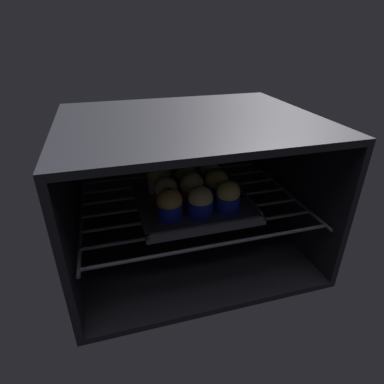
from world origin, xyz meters
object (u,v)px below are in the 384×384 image
at_px(muffin_row0_col2, 228,197).
at_px(muffin_row2_col2, 209,173).
at_px(muffin_row1_col0, 166,192).
at_px(baking_tray, 192,202).
at_px(muffin_row2_col1, 186,177).
at_px(muffin_row0_col0, 170,204).
at_px(muffin_row1_col1, 191,187).
at_px(muffin_row2_col0, 159,178).
at_px(muffin_row0_col1, 201,202).
at_px(muffin_row1_col2, 216,183).

bearing_deg(muffin_row0_col2, muffin_row2_col2, 89.89).
relative_size(muffin_row1_col0, muffin_row2_col2, 1.02).
height_order(muffin_row1_col0, muffin_row2_col2, muffin_row1_col0).
relative_size(baking_tray, muffin_row2_col2, 3.84).
distance_m(muffin_row1_col0, muffin_row2_col1, 0.10).
relative_size(muffin_row0_col0, muffin_row0_col2, 0.98).
distance_m(muffin_row0_col2, muffin_row1_col0, 0.15).
distance_m(muffin_row1_col1, muffin_row2_col1, 0.06).
relative_size(baking_tray, muffin_row0_col0, 3.68).
xyz_separation_m(muffin_row2_col0, muffin_row2_col1, (0.07, -0.01, -0.00)).
bearing_deg(muffin_row2_col1, muffin_row0_col2, -64.04).
relative_size(muffin_row0_col1, muffin_row1_col2, 0.90).
bearing_deg(muffin_row0_col2, baking_tray, 134.62).
bearing_deg(muffin_row0_col1, muffin_row1_col2, 48.49).
distance_m(baking_tray, muffin_row1_col1, 0.04).
distance_m(muffin_row0_col0, muffin_row2_col0, 0.14).
relative_size(muffin_row1_col0, muffin_row2_col0, 0.96).
xyz_separation_m(baking_tray, muffin_row2_col0, (-0.07, 0.07, 0.04)).
xyz_separation_m(muffin_row0_col2, muffin_row1_col1, (-0.07, 0.07, 0.00)).
height_order(baking_tray, muffin_row2_col1, muffin_row2_col1).
xyz_separation_m(muffin_row1_col0, muffin_row1_col2, (0.13, 0.01, 0.00)).
bearing_deg(muffin_row2_col1, muffin_row2_col0, 174.97).
relative_size(muffin_row1_col2, muffin_row2_col1, 1.11).
bearing_deg(muffin_row2_col0, muffin_row1_col1, -46.24).
relative_size(muffin_row0_col0, muffin_row2_col2, 1.04).
relative_size(muffin_row2_col0, muffin_row2_col2, 1.06).
relative_size(baking_tray, muffin_row2_col0, 3.61).
bearing_deg(muffin_row0_col0, muffin_row0_col2, -1.79).
bearing_deg(muffin_row1_col1, baking_tray, -24.96).
relative_size(muffin_row2_col0, muffin_row2_col1, 1.05).
bearing_deg(muffin_row2_col2, muffin_row0_col1, -115.73).
bearing_deg(baking_tray, muffin_row1_col1, 155.04).
bearing_deg(muffin_row0_col1, muffin_row2_col0, 116.33).
xyz_separation_m(baking_tray, muffin_row2_col1, (0.00, 0.06, 0.04)).
bearing_deg(muffin_row1_col1, muffin_row0_col1, -87.23).
height_order(muffin_row1_col1, muffin_row2_col0, muffin_row1_col1).
bearing_deg(baking_tray, muffin_row1_col2, 1.36).
height_order(muffin_row0_col1, muffin_row1_col2, muffin_row1_col2).
bearing_deg(muffin_row0_col1, muffin_row1_col0, 134.83).
xyz_separation_m(muffin_row0_col1, muffin_row2_col0, (-0.07, 0.14, 0.00)).
distance_m(muffin_row0_col1, muffin_row1_col2, 0.10).
height_order(muffin_row1_col0, muffin_row2_col0, muffin_row2_col0).
relative_size(muffin_row0_col0, muffin_row2_col1, 1.03).
height_order(muffin_row0_col1, muffin_row2_col0, muffin_row2_col0).
bearing_deg(baking_tray, muffin_row0_col2, -45.38).
bearing_deg(muffin_row0_col2, muffin_row0_col1, -178.51).
xyz_separation_m(muffin_row0_col2, muffin_row2_col1, (-0.06, 0.13, -0.00)).
bearing_deg(muffin_row2_col1, muffin_row1_col0, -135.16).
bearing_deg(muffin_row0_col1, muffin_row2_col2, 64.27).
bearing_deg(muffin_row2_col1, muffin_row2_col2, 5.07).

